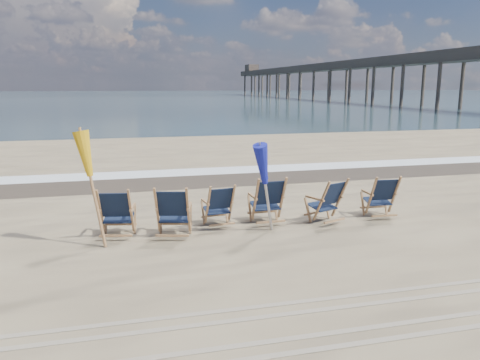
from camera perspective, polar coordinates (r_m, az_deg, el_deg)
The scene contains 13 objects.
ocean at distance 136.04m, azimuth -13.25°, elevation 9.94°, with size 400.00×400.00×0.00m, color #324A53.
surf_foam at distance 16.76m, azimuth -5.10°, elevation 1.03°, with size 200.00×1.40×0.01m, color silver.
wet_sand_strip at distance 15.31m, azimuth -4.21°, elevation 0.04°, with size 200.00×2.60×0.00m, color #42362A.
tire_tracks at distance 6.53m, azimuth 11.24°, elevation -16.40°, with size 80.00×1.30×0.01m, color gray, non-canonical shape.
beach_chair_0 at distance 9.59m, azimuth -13.14°, elevation -3.94°, with size 0.68×0.77×1.07m, color black, non-canonical shape.
beach_chair_1 at distance 9.37m, azimuth -6.33°, elevation -3.94°, with size 0.71×0.80×1.11m, color black, non-canonical shape.
beach_chair_2 at distance 10.18m, azimuth -1.00°, elevation -3.01°, with size 0.62×0.70×0.97m, color black, non-canonical shape.
beach_chair_3 at distance 10.35m, azimuth 5.19°, elevation -2.42°, with size 0.71×0.80×1.11m, color black, non-canonical shape.
beach_chair_4 at distance 10.72m, azimuth 12.11°, elevation -2.34°, with size 0.67×0.75×1.04m, color black, non-canonical shape.
beach_chair_5 at distance 11.36m, azimuth 18.33°, elevation -1.90°, with size 0.66×0.75×1.04m, color black, non-canonical shape.
umbrella_yellow at distance 9.06m, azimuth -17.60°, elevation 2.41°, with size 0.30×0.30×2.22m.
umbrella_blue at distance 9.47m, azimuth 3.30°, elevation 1.91°, with size 0.30×0.30×1.98m.
fishing_pier at distance 91.48m, azimuth 12.48°, elevation 12.26°, with size 4.40×140.00×9.30m, color brown, non-canonical shape.
Camera 1 is at (-2.56, -7.98, 3.04)m, focal length 35.00 mm.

